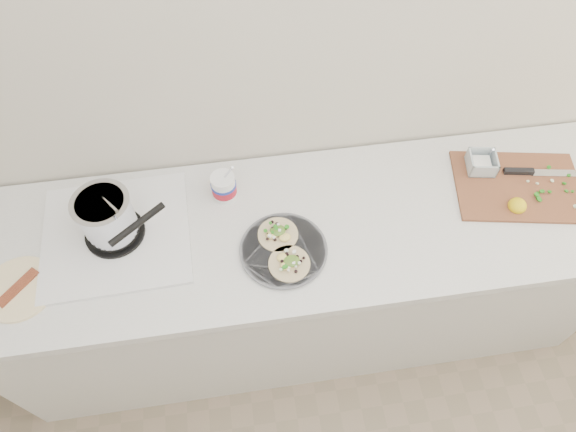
{
  "coord_description": "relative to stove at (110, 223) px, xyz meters",
  "views": [
    {
      "loc": [
        -0.22,
        0.46,
        2.4
      ],
      "look_at": [
        -0.07,
        1.42,
        0.96
      ],
      "focal_mm": 32.0,
      "sensor_mm": 36.0,
      "label": 1
    }
  ],
  "objects": [
    {
      "name": "tub",
      "position": [
        0.39,
        0.12,
        -0.02
      ],
      "size": [
        0.09,
        0.09,
        0.2
      ],
      "rotation": [
        0.0,
        0.0,
        -0.03
      ],
      "color": "white",
      "rests_on": "counter"
    },
    {
      "name": "stove",
      "position": [
        0.0,
        0.0,
        0.0
      ],
      "size": [
        0.51,
        0.47,
        0.24
      ],
      "rotation": [
        0.0,
        0.0,
        0.03
      ],
      "color": "silver",
      "rests_on": "counter"
    },
    {
      "name": "counter",
      "position": [
        0.66,
        -0.03,
        -0.53
      ],
      "size": [
        2.44,
        0.66,
        0.9
      ],
      "color": "silver",
      "rests_on": "ground"
    },
    {
      "name": "cutboard",
      "position": [
        1.44,
        0.01,
        -0.06
      ],
      "size": [
        0.5,
        0.39,
        0.07
      ],
      "rotation": [
        0.0,
        0.0,
        -0.18
      ],
      "color": "brown",
      "rests_on": "counter"
    },
    {
      "name": "bacon_plate",
      "position": [
        -0.3,
        -0.16,
        -0.07
      ],
      "size": [
        0.23,
        0.23,
        0.02
      ],
      "rotation": [
        0.0,
        0.0,
        0.84
      ],
      "color": "beige",
      "rests_on": "counter"
    },
    {
      "name": "taco_plate",
      "position": [
        0.56,
        -0.14,
        -0.06
      ],
      "size": [
        0.3,
        0.3,
        0.04
      ],
      "rotation": [
        0.0,
        0.0,
        -0.08
      ],
      "color": "#58595F",
      "rests_on": "counter"
    }
  ]
}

